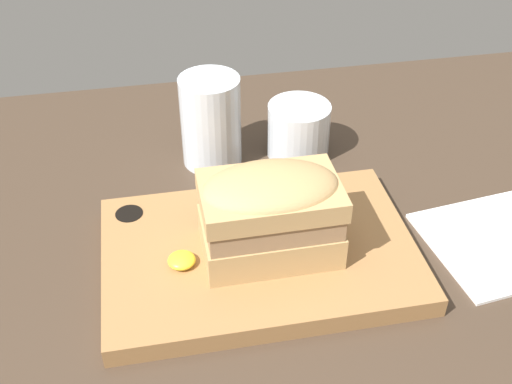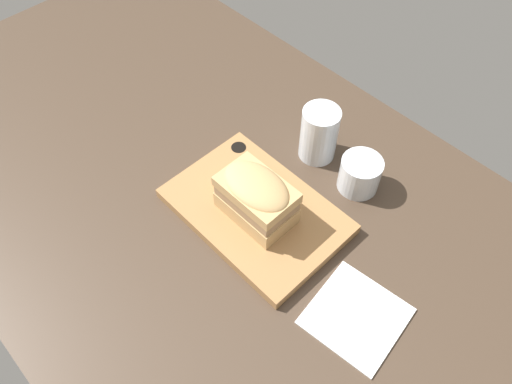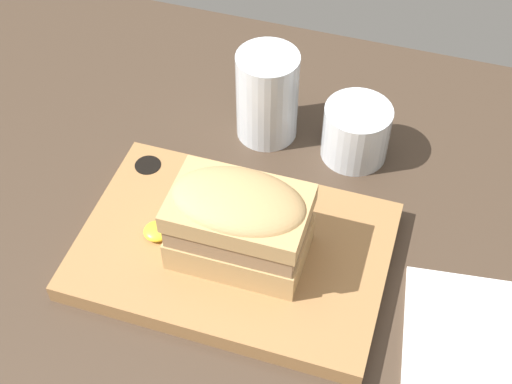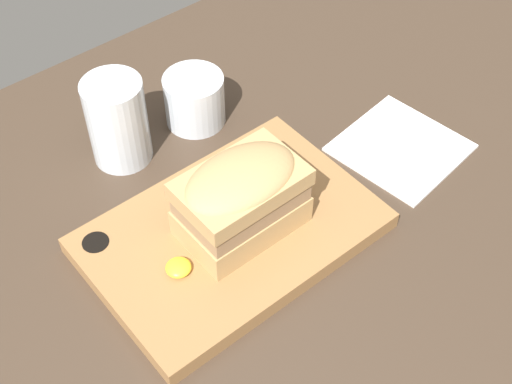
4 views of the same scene
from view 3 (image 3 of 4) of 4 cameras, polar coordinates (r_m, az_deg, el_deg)
dining_table at (r=80.75cm, az=-3.91°, el=-6.45°), size 185.15×92.13×2.00cm
serving_board at (r=79.77cm, az=-1.85°, el=-4.65°), size 33.89×22.85×2.37cm
sandwich at (r=73.88cm, az=-1.36°, el=-2.29°), size 14.37×9.20×10.09cm
mustard_dollop at (r=79.88cm, az=-7.94°, el=-3.12°), size 2.95×2.95×1.18cm
water_glass at (r=90.44cm, az=0.89°, el=7.32°), size 7.86×7.86×12.22cm
wine_glass at (r=89.73cm, az=7.98°, el=4.59°), size 8.37×8.37×7.35cm
napkin at (r=78.00cm, az=17.30°, el=-11.30°), size 16.90×16.89×0.40cm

